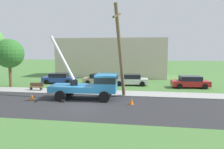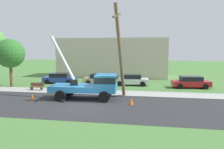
% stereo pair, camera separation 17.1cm
% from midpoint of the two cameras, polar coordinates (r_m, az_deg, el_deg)
% --- Properties ---
extents(ground_plane, '(120.00, 120.00, 0.00)m').
position_cam_midpoint_polar(ground_plane, '(30.19, -1.04, -2.30)').
color(ground_plane, '#477538').
extents(road_asphalt, '(80.00, 8.02, 0.01)m').
position_cam_midpoint_polar(road_asphalt, '(18.74, -7.68, -7.94)').
color(road_asphalt, '#2B2B2D').
rests_on(road_asphalt, ground).
extents(sidewalk_strip, '(80.00, 2.64, 0.10)m').
position_cam_midpoint_polar(sidewalk_strip, '(23.75, -3.93, -4.66)').
color(sidewalk_strip, '#9E9E99').
rests_on(sidewalk_strip, ground).
extents(utility_truck, '(6.90, 3.21, 5.98)m').
position_cam_midpoint_polar(utility_truck, '(20.74, -5.26, -2.52)').
color(utility_truck, '#2D84C6').
rests_on(utility_truck, ground).
extents(leaning_utility_pole, '(0.88, 3.31, 8.71)m').
position_cam_midpoint_polar(leaning_utility_pole, '(20.47, 1.84, 5.98)').
color(leaning_utility_pole, brown).
rests_on(leaning_utility_pole, ground).
extents(traffic_cone_ahead, '(0.36, 0.36, 0.56)m').
position_cam_midpoint_polar(traffic_cone_ahead, '(18.92, 4.78, -6.90)').
color(traffic_cone_ahead, orange).
rests_on(traffic_cone_ahead, ground).
extents(traffic_cone_behind, '(0.36, 0.36, 0.56)m').
position_cam_midpoint_polar(traffic_cone_behind, '(21.78, -20.17, -5.48)').
color(traffic_cone_behind, orange).
rests_on(traffic_cone_behind, ground).
extents(parked_sedan_blue, '(4.51, 2.21, 1.42)m').
position_cam_midpoint_polar(parked_sedan_blue, '(31.00, -13.60, -0.92)').
color(parked_sedan_blue, '#263F99').
rests_on(parked_sedan_blue, ground).
extents(parked_sedan_tan, '(4.40, 2.03, 1.42)m').
position_cam_midpoint_polar(parked_sedan_tan, '(29.20, -3.24, -1.20)').
color(parked_sedan_tan, tan).
rests_on(parked_sedan_tan, ground).
extents(parked_sedan_white, '(4.54, 2.26, 1.42)m').
position_cam_midpoint_polar(parked_sedan_white, '(28.70, 4.66, -1.35)').
color(parked_sedan_white, silver).
rests_on(parked_sedan_white, ground).
extents(parked_sedan_red, '(4.55, 2.29, 1.42)m').
position_cam_midpoint_polar(parked_sedan_red, '(28.30, 19.37, -1.82)').
color(parked_sedan_red, '#B21E1E').
rests_on(parked_sedan_red, ground).
extents(park_bench, '(1.60, 0.45, 0.90)m').
position_cam_midpoint_polar(park_bench, '(26.24, -19.10, -3.01)').
color(park_bench, brown).
rests_on(park_bench, ground).
extents(roadside_tree_far, '(3.53, 3.53, 5.90)m').
position_cam_midpoint_polar(roadside_tree_far, '(29.86, -25.14, 4.90)').
color(roadside_tree_far, brown).
rests_on(roadside_tree_far, ground).
extents(lowrise_building_backdrop, '(18.00, 6.00, 6.40)m').
position_cam_midpoint_polar(lowrise_building_backdrop, '(37.74, -0.16, 4.39)').
color(lowrise_building_backdrop, beige).
rests_on(lowrise_building_backdrop, ground).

